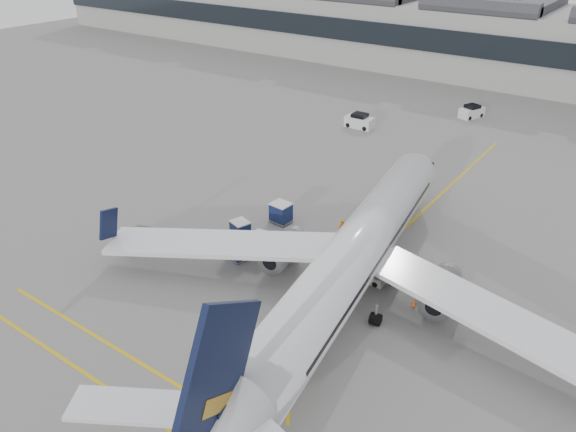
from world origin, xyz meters
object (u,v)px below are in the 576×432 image
Objects in this scene: airliner_main at (351,260)px; ramp_agent_a at (342,230)px; ramp_agent_b at (260,248)px; belt_loader at (362,270)px; baggage_cart_a at (240,230)px; pushback_tug at (142,236)px.

ramp_agent_a is at bearing 115.01° from airliner_main.
ramp_agent_a is at bearing -138.21° from ramp_agent_b.
belt_loader is 11.00m from baggage_cart_a.
baggage_cart_a is 8.46m from ramp_agent_a.
ramp_agent_a reaches higher than belt_loader.
ramp_agent_b is at bearing -166.02° from belt_loader.
airliner_main reaches higher than belt_loader.
ramp_agent_b is at bearing 166.13° from airliner_main.
belt_loader reaches higher than ramp_agent_b.
airliner_main is 21.58× the size of baggage_cart_a.
airliner_main reaches higher than ramp_agent_b.
airliner_main is at bearing -10.80° from pushback_tug.
airliner_main is 11.94m from baggage_cart_a.
ramp_agent_b is at bearing 1.77° from pushback_tug.
baggage_cart_a is 8.13m from pushback_tug.
airliner_main is at bearing -80.35° from belt_loader.
ramp_agent_b is (-8.49, 0.70, -2.40)m from airliner_main.
baggage_cart_a is at bearing -37.23° from ramp_agent_b.
airliner_main is at bearing 160.26° from ramp_agent_b.
belt_loader is at bearing 23.17° from baggage_cart_a.
baggage_cart_a is 3.30m from ramp_agent_b.
airliner_main is 9.27× the size of belt_loader.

